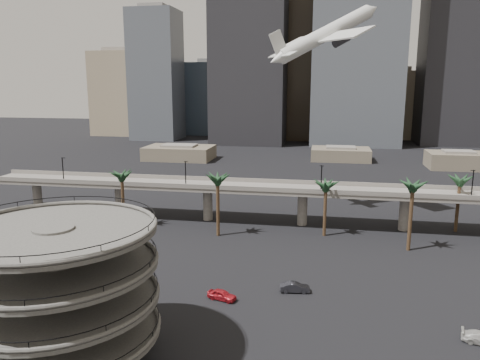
% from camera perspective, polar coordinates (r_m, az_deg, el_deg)
% --- Properties ---
extents(ground, '(700.00, 700.00, 0.00)m').
position_cam_1_polar(ground, '(59.33, -6.87, -20.42)').
color(ground, black).
rests_on(ground, ground).
extents(parking_ramp, '(22.20, 22.20, 17.35)m').
position_cam_1_polar(parking_ramp, '(56.60, -21.32, -11.61)').
color(parking_ramp, '#4A4845').
rests_on(parking_ramp, ground).
extents(overpass, '(130.00, 9.30, 14.70)m').
position_cam_1_polar(overpass, '(106.76, 1.76, -1.38)').
color(overpass, '#67625C').
rests_on(overpass, ground).
extents(palm_trees, '(76.40, 18.40, 14.00)m').
position_cam_1_polar(palm_trees, '(97.21, 7.84, -0.39)').
color(palm_trees, '#49321F').
rests_on(palm_trees, ground).
extents(low_buildings, '(135.00, 27.50, 6.80)m').
position_cam_1_polar(low_buildings, '(192.47, 7.72, 3.03)').
color(low_buildings, brown).
rests_on(low_buildings, ground).
extents(skyline, '(269.00, 86.00, 112.50)m').
position_cam_1_polar(skyline, '(265.10, 10.60, 13.57)').
color(skyline, gray).
rests_on(skyline, ground).
extents(airborne_jet, '(27.89, 27.29, 17.34)m').
position_cam_1_polar(airborne_jet, '(120.22, 10.42, 17.05)').
color(airborne_jet, silver).
rests_on(airborne_jet, ground).
extents(car_a, '(4.74, 2.95, 1.51)m').
position_cam_1_polar(car_a, '(71.33, -2.21, -13.82)').
color(car_a, red).
rests_on(car_a, ground).
extents(car_b, '(4.80, 2.23, 1.52)m').
position_cam_1_polar(car_b, '(74.10, 6.70, -12.87)').
color(car_b, black).
rests_on(car_b, ground).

